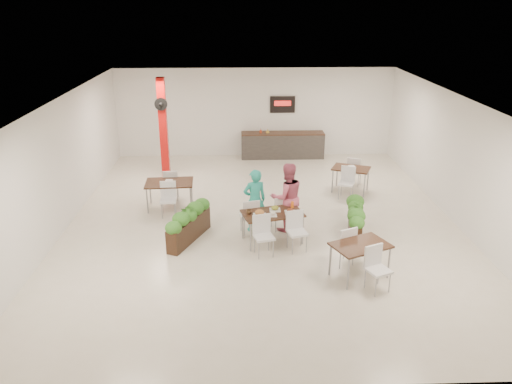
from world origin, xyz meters
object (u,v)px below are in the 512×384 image
service_counter (282,145)px  red_column (163,127)px  planter_left (189,221)px  diner_woman (287,197)px  planter_right (356,217)px  main_table (272,217)px  side_table_c (360,250)px  side_table_a (169,186)px  diner_man (255,200)px  side_table_b (351,172)px

service_counter → red_column: bearing=-155.0°
planter_left → diner_woman: bearing=12.2°
planter_left → service_counter: bearing=67.2°
service_counter → diner_woman: service_counter is taller
service_counter → planter_right: bearing=-79.2°
main_table → side_table_c: size_ratio=1.14×
planter_right → side_table_a: side_table_a is taller
service_counter → planter_right: service_counter is taller
red_column → main_table: size_ratio=1.71×
main_table → planter_left: bearing=176.0°
planter_right → side_table_a: size_ratio=1.03×
side_table_a → side_table_c: 5.88m
main_table → diner_man: 0.78m
side_table_b → diner_woman: bearing=-106.1°
side_table_a → side_table_b: bearing=8.3°
red_column → side_table_c: (4.89, -6.63, -1.02)m
service_counter → planter_left: service_counter is taller
diner_woman → planter_left: (-2.39, -0.52, -0.38)m
main_table → side_table_c: bearing=-44.5°
planter_left → side_table_c: (3.70, -1.82, 0.13)m
main_table → side_table_b: bearing=51.8°
main_table → side_table_c: 2.40m
planter_right → service_counter: bearing=100.8°
planter_right → side_table_b: 3.05m
diner_woman → side_table_c: (1.30, -2.34, -0.26)m
service_counter → main_table: bearing=-96.8°
side_table_a → service_counter: bearing=49.5°
service_counter → planter_right: size_ratio=1.77×
side_table_b → planter_right: bearing=-76.3°
planter_right → side_table_c: 1.99m
side_table_b → side_table_c: bearing=-76.4°
red_column → diner_man: 5.19m
diner_woman → side_table_b: bearing=-144.2°
service_counter → planter_right: 6.65m
diner_man → planter_right: bearing=156.5°
main_table → planter_left: planter_left is taller
service_counter → planter_left: 7.24m
planter_right → main_table: bearing=-172.5°
planter_left → main_table: bearing=-4.0°
red_column → planter_right: red_column is taller
planter_left → side_table_b: size_ratio=1.01×
diner_woman → planter_left: size_ratio=1.05×
diner_man → planter_left: size_ratio=0.96×
red_column → planter_left: size_ratio=1.91×
diner_man → side_table_c: diner_man is taller
red_column → service_counter: 4.56m
diner_man → side_table_c: 3.15m
diner_man → side_table_c: (2.10, -2.34, -0.18)m
red_column → diner_woman: 5.65m
main_table → diner_man: bearing=120.8°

